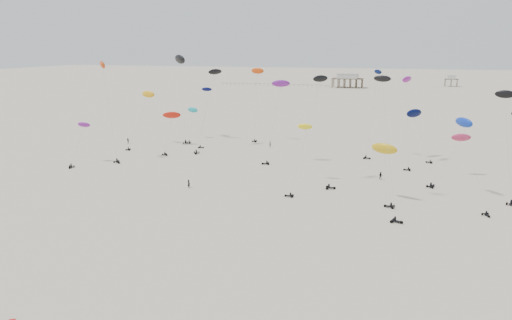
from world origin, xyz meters
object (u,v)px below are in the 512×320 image
(pavilion_small, at_px, (451,82))
(rig_0, at_px, (192,117))
(rig_9, at_px, (407,101))
(pavilion_main, at_px, (347,81))
(rig_4, at_px, (209,95))
(spectator_0, at_px, (189,188))

(pavilion_small, relative_size, rig_0, 0.77)
(rig_9, bearing_deg, pavilion_small, -5.08)
(pavilion_small, xyz_separation_m, rig_0, (-95.78, -240.26, 3.50))
(rig_9, bearing_deg, pavilion_main, 11.57)
(pavilion_small, bearing_deg, rig_9, -97.17)
(rig_9, bearing_deg, rig_4, 86.68)
(pavilion_main, height_order, rig_4, rig_4)
(rig_0, distance_m, rig_4, 17.02)
(rig_4, distance_m, rig_9, 53.51)
(spectator_0, bearing_deg, rig_9, -112.76)
(pavilion_main, xyz_separation_m, pavilion_small, (70.00, 30.00, -0.74))
(pavilion_main, xyz_separation_m, rig_9, (37.78, -226.22, 11.39))
(pavilion_small, xyz_separation_m, rig_4, (-85.48, -251.17, 11.54))
(pavilion_small, xyz_separation_m, rig_9, (-32.22, -256.22, 12.12))
(rig_0, height_order, rig_4, rig_4)
(pavilion_main, distance_m, pavilion_small, 76.16)
(rig_9, xyz_separation_m, spectator_0, (-42.43, -35.11, -15.61))
(pavilion_small, height_order, rig_4, rig_4)
(pavilion_small, bearing_deg, rig_0, -111.73)
(pavilion_small, bearing_deg, pavilion_main, -156.80)
(rig_9, distance_m, spectator_0, 57.25)
(pavilion_small, bearing_deg, rig_4, -108.80)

